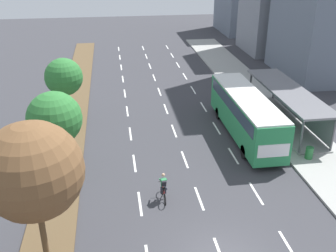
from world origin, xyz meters
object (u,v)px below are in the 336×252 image
Objects in this scene: median_tree_third at (64,77)px; median_tree_nearest at (33,171)px; median_tree_second at (54,119)px; bus at (246,111)px; cyclist at (164,188)px; bus_shelter at (290,103)px; trash_bin at (309,153)px.

median_tree_nearest is at bearing -89.09° from median_tree_third.
bus is at bearing 14.86° from median_tree_second.
cyclist is at bearing 33.46° from median_tree_nearest.
median_tree_nearest is 1.28× the size of median_tree_second.
bus_shelter is 18.31m from median_tree_third.
bus_shelter is 13.55× the size of trash_bin.
median_tree_third is (-17.98, 2.72, 2.15)m from bus_shelter.
cyclist is at bearing -61.71° from median_tree_third.
bus is 2.07× the size of median_tree_second.
trash_bin is at bearing 23.21° from median_tree_nearest.
median_tree_nearest reaches higher than cyclist.
cyclist is 2.14× the size of trash_bin.
median_tree_third is at bearing 152.71° from trash_bin.
median_tree_third reaches higher than trash_bin.
bus_shelter is 1.02× the size of bus.
median_tree_third is (-6.36, 11.82, 3.23)m from cyclist.
trash_bin is (-1.08, -6.00, -1.29)m from bus_shelter.
median_tree_nearest reaches higher than median_tree_second.
trash_bin is (10.54, 3.10, -0.22)m from cyclist.
median_tree_nearest is at bearing -143.46° from bus_shelter.
median_tree_second is at bearing -163.72° from bus_shelter.
median_tree_third is at bearing 162.45° from bus.
trash_bin is at bearing 16.40° from cyclist.
median_tree_nearest is 8.22× the size of trash_bin.
bus is 14.50m from median_tree_third.
bus reaches higher than trash_bin.
median_tree_nearest is at bearing -146.54° from cyclist.
median_tree_third is (-13.70, 4.33, 1.95)m from bus.
cyclist is at bearing -32.05° from median_tree_second.
cyclist is 0.26× the size of median_tree_nearest.
trash_bin is at bearing -100.20° from bus_shelter.
cyclist is 0.33× the size of median_tree_second.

